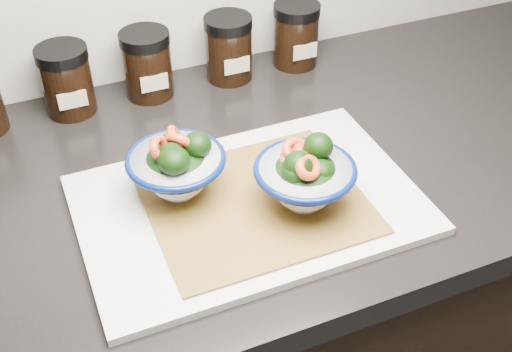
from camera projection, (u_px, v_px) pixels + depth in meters
name	position (u px, v px, depth m)	size (l,w,h in m)	color
countertop	(186.00, 190.00, 0.93)	(3.50, 0.60, 0.04)	black
cutting_board	(249.00, 204.00, 0.86)	(0.45, 0.30, 0.01)	silver
bamboo_mat	(256.00, 203.00, 0.85)	(0.28, 0.24, 0.00)	#A88132
bowl_left	(177.00, 167.00, 0.84)	(0.13, 0.13, 0.10)	white
bowl_right	(305.00, 177.00, 0.82)	(0.13, 0.13, 0.10)	white
spice_jar_c	(67.00, 80.00, 1.01)	(0.08, 0.08, 0.11)	black
spice_jar_d	(147.00, 64.00, 1.05)	(0.08, 0.08, 0.11)	black
spice_jar_e	(229.00, 48.00, 1.09)	(0.08, 0.08, 0.11)	black
spice_jar_f	(296.00, 35.00, 1.13)	(0.08, 0.08, 0.11)	black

